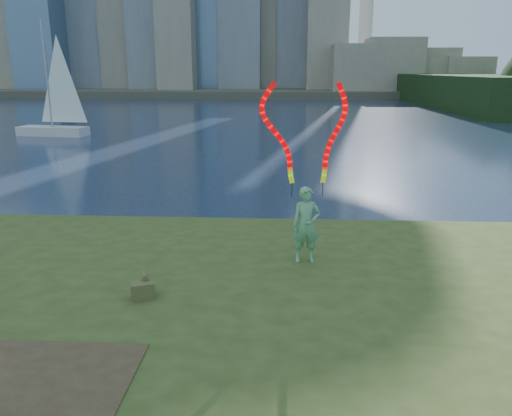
{
  "coord_description": "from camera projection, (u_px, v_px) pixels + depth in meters",
  "views": [
    {
      "loc": [
        1.31,
        -8.1,
        4.69
      ],
      "look_at": [
        0.82,
        1.0,
        2.16
      ],
      "focal_mm": 35.0,
      "sensor_mm": 36.0,
      "label": 1
    }
  ],
  "objects": [
    {
      "name": "ground",
      "position": [
        208.0,
        335.0,
        9.12
      ],
      "size": [
        320.0,
        320.0,
        0.0
      ],
      "primitive_type": "plane",
      "color": "#192640",
      "rests_on": "ground"
    },
    {
      "name": "grassy_knoll",
      "position": [
        183.0,
        399.0,
        6.82
      ],
      "size": [
        20.0,
        18.0,
        0.8
      ],
      "color": "#39481A",
      "rests_on": "ground"
    },
    {
      "name": "far_shore",
      "position": [
        277.0,
        91.0,
        100.35
      ],
      "size": [
        320.0,
        40.0,
        1.2
      ],
      "primitive_type": "cube",
      "color": "#4A4536",
      "rests_on": "ground"
    },
    {
      "name": "woman_with_ribbons",
      "position": [
        307.0,
        195.0,
        10.16
      ],
      "size": [
        2.03,
        0.46,
        3.98
      ],
      "rotation": [
        0.0,
        0.0,
        0.11
      ],
      "color": "#127C2C",
      "rests_on": "grassy_knoll"
    },
    {
      "name": "canvas_bag",
      "position": [
        143.0,
        289.0,
        8.79
      ],
      "size": [
        0.48,
        0.54,
        0.39
      ],
      "rotation": [
        0.0,
        0.0,
        0.37
      ],
      "color": "brown",
      "rests_on": "grassy_knoll"
    },
    {
      "name": "sailboat",
      "position": [
        55.0,
        116.0,
        36.27
      ],
      "size": [
        5.42,
        2.28,
        8.13
      ],
      "rotation": [
        0.0,
        0.0,
        -0.13
      ],
      "color": "silver",
      "rests_on": "ground"
    }
  ]
}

